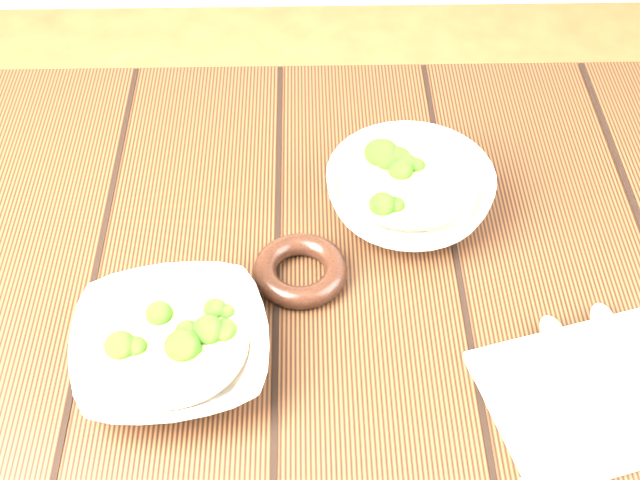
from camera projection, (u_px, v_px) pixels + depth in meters
table at (297, 350)px, 1.05m from camera, size 1.20×0.80×0.75m
soup_bowl_front at (172, 348)px, 0.88m from camera, size 0.22×0.22×0.05m
soup_bowl_back at (409, 192)px, 1.02m from camera, size 0.23×0.23×0.07m
trivet at (300, 270)px, 0.96m from camera, size 0.14×0.14×0.03m
napkin at (591, 397)px, 0.86m from camera, size 0.23×0.21×0.01m
spoon_left at (564, 359)px, 0.88m from camera, size 0.04×0.16×0.01m
spoon_right at (608, 346)px, 0.89m from camera, size 0.03×0.16×0.01m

